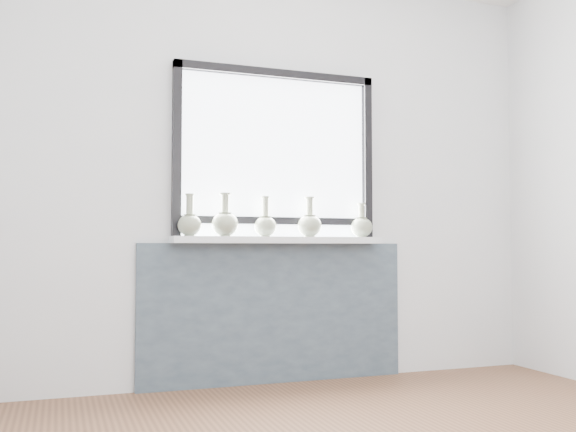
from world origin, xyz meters
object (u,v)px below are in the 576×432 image
object	(u,v)px
vase_d	(310,224)
vase_e	(362,226)
windowsill	(279,240)
vase_c	(265,224)
vase_a	(190,223)
vase_b	(225,222)

from	to	relation	value
vase_d	vase_e	distance (m)	0.36
windowsill	vase_e	world-z (taller)	vase_e
vase_c	vase_e	bearing A→B (deg)	-0.64
vase_a	vase_b	world-z (taller)	vase_b
windowsill	vase_c	world-z (taller)	vase_c
vase_b	vase_e	xyz separation A→B (m)	(0.91, 0.02, -0.01)
windowsill	vase_c	xyz separation A→B (m)	(-0.09, 0.01, 0.10)
vase_a	vase_e	bearing A→B (deg)	1.49
vase_c	vase_e	xyz separation A→B (m)	(0.65, -0.01, -0.00)
windowsill	vase_d	size ratio (longest dim) A/B	5.27
vase_b	vase_c	world-z (taller)	vase_b
windowsill	vase_b	xyz separation A→B (m)	(-0.35, -0.02, 0.10)
vase_d	vase_e	size ratio (longest dim) A/B	1.14
vase_a	vase_b	bearing A→B (deg)	1.13
vase_a	vase_c	distance (m)	0.47
windowsill	vase_e	bearing A→B (deg)	0.01
windowsill	vase_b	bearing A→B (deg)	-175.93
vase_a	vase_d	distance (m)	0.76
vase_d	vase_e	xyz separation A→B (m)	(0.36, 0.01, -0.01)
vase_b	vase_c	size ratio (longest dim) A/B	1.04
vase_c	vase_d	world-z (taller)	vase_d
windowsill	vase_d	world-z (taller)	vase_d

